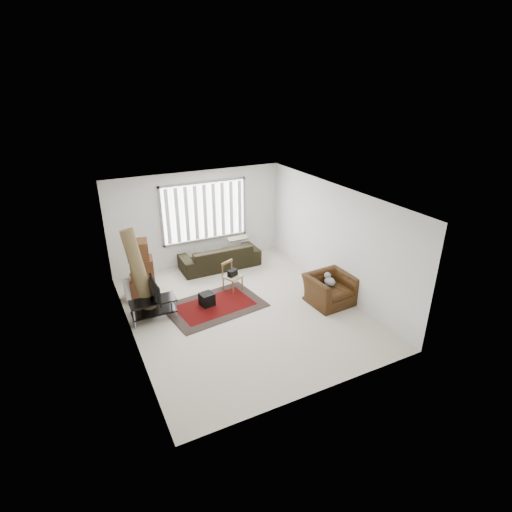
{
  "coord_description": "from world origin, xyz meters",
  "views": [
    {
      "loc": [
        -3.34,
        -7.31,
        4.95
      ],
      "look_at": [
        0.61,
        0.55,
        1.05
      ],
      "focal_mm": 28.0,
      "sensor_mm": 36.0,
      "label": 1
    }
  ],
  "objects_px": {
    "sofa": "(220,253)",
    "side_chair": "(232,275)",
    "tv_stand": "(153,306)",
    "armchair": "(331,287)",
    "moving_boxes": "(141,271)"
  },
  "relations": [
    {
      "from": "tv_stand",
      "to": "sofa",
      "type": "bearing_deg",
      "value": 39.18
    },
    {
      "from": "moving_boxes",
      "to": "armchair",
      "type": "bearing_deg",
      "value": -30.26
    },
    {
      "from": "sofa",
      "to": "side_chair",
      "type": "xyz_separation_m",
      "value": [
        -0.23,
        -1.41,
        -0.01
      ]
    },
    {
      "from": "moving_boxes",
      "to": "side_chair",
      "type": "bearing_deg",
      "value": -17.96
    },
    {
      "from": "side_chair",
      "to": "moving_boxes",
      "type": "bearing_deg",
      "value": 137.66
    },
    {
      "from": "tv_stand",
      "to": "armchair",
      "type": "distance_m",
      "value": 4.14
    },
    {
      "from": "sofa",
      "to": "side_chair",
      "type": "relative_size",
      "value": 2.98
    },
    {
      "from": "tv_stand",
      "to": "side_chair",
      "type": "relative_size",
      "value": 1.34
    },
    {
      "from": "sofa",
      "to": "armchair",
      "type": "distance_m",
      "value": 3.45
    },
    {
      "from": "tv_stand",
      "to": "sofa",
      "type": "height_order",
      "value": "sofa"
    },
    {
      "from": "moving_boxes",
      "to": "sofa",
      "type": "bearing_deg",
      "value": 17.46
    },
    {
      "from": "sofa",
      "to": "tv_stand",
      "type": "bearing_deg",
      "value": 39.94
    },
    {
      "from": "moving_boxes",
      "to": "sofa",
      "type": "xyz_separation_m",
      "value": [
        2.33,
        0.73,
        -0.25
      ]
    },
    {
      "from": "tv_stand",
      "to": "armchair",
      "type": "bearing_deg",
      "value": -15.74
    },
    {
      "from": "side_chair",
      "to": "armchair",
      "type": "height_order",
      "value": "armchair"
    }
  ]
}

